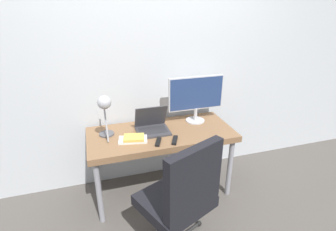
{
  "coord_description": "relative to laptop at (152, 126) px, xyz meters",
  "views": [
    {
      "loc": [
        -0.6,
        -1.88,
        1.88
      ],
      "look_at": [
        0.06,
        0.28,
        0.89
      ],
      "focal_mm": 28.0,
      "sensor_mm": 36.0,
      "label": 1
    }
  ],
  "objects": [
    {
      "name": "ground_plane",
      "position": [
        0.08,
        -0.36,
        -0.76
      ],
      "size": [
        12.0,
        12.0,
        0.0
      ],
      "primitive_type": "plane",
      "color": "#514C47"
    },
    {
      "name": "wall_back",
      "position": [
        0.08,
        0.33,
        0.54
      ],
      "size": [
        8.0,
        0.05,
        2.6
      ],
      "color": "silver",
      "rests_on": "ground_plane"
    },
    {
      "name": "desk",
      "position": [
        0.08,
        -0.05,
        -0.12
      ],
      "size": [
        1.41,
        0.63,
        0.71
      ],
      "color": "brown",
      "rests_on": "ground_plane"
    },
    {
      "name": "laptop",
      "position": [
        0.0,
        0.0,
        0.0
      ],
      "size": [
        0.31,
        0.26,
        0.25
      ],
      "color": "#38383D",
      "rests_on": "desk"
    },
    {
      "name": "monitor",
      "position": [
        0.49,
        0.1,
        0.23
      ],
      "size": [
        0.59,
        0.2,
        0.48
      ],
      "color": "#B7B7BC",
      "rests_on": "desk"
    },
    {
      "name": "desk_lamp",
      "position": [
        -0.44,
        -0.09,
        0.27
      ],
      "size": [
        0.14,
        0.31,
        0.45
      ],
      "color": "#4C4C51",
      "rests_on": "desk"
    },
    {
      "name": "office_chair",
      "position": [
        0.02,
        -0.81,
        -0.19
      ],
      "size": [
        0.65,
        0.63,
        1.02
      ],
      "color": "black",
      "rests_on": "ground_plane"
    },
    {
      "name": "book_stack",
      "position": [
        -0.21,
        -0.14,
        -0.03
      ],
      "size": [
        0.28,
        0.18,
        0.05
      ],
      "color": "silver",
      "rests_on": "desk"
    },
    {
      "name": "tv_remote",
      "position": [
        0.15,
        -0.26,
        -0.04
      ],
      "size": [
        0.1,
        0.16,
        0.02
      ],
      "color": "black",
      "rests_on": "desk"
    },
    {
      "name": "media_remote",
      "position": [
        -0.01,
        -0.25,
        -0.04
      ],
      "size": [
        0.09,
        0.15,
        0.02
      ],
      "color": "black",
      "rests_on": "desk"
    }
  ]
}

